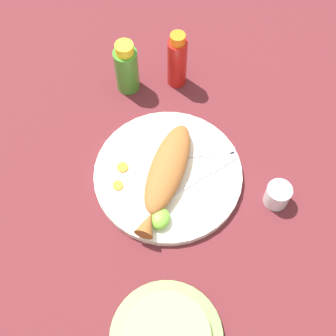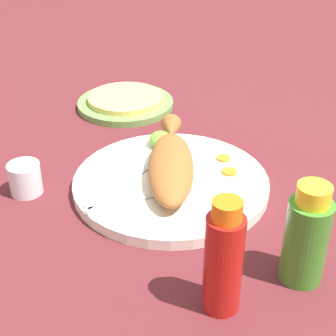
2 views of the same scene
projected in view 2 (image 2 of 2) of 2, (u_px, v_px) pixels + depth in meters
ground_plane at (168, 188)px, 0.85m from camera, size 4.00×4.00×0.00m
main_plate at (168, 183)px, 0.85m from camera, size 0.32×0.32×0.02m
fried_fish at (168, 163)px, 0.84m from camera, size 0.27×0.07×0.04m
fork_near at (133, 199)px, 0.79m from camera, size 0.09×0.17×0.00m
fork_far at (118, 185)px, 0.82m from camera, size 0.16×0.12×0.00m
carrot_slice_near at (227, 172)px, 0.86m from camera, size 0.02×0.02×0.00m
carrot_slice_mid at (221, 158)px, 0.89m from camera, size 0.02×0.02×0.00m
lime_wedge_main at (158, 139)px, 0.93m from camera, size 0.05×0.04×0.03m
hot_sauce_bottle_red at (219, 260)px, 0.59m from camera, size 0.05×0.05×0.15m
hot_sauce_bottle_green at (303, 237)px, 0.64m from camera, size 0.06×0.06×0.14m
salt_cup at (23, 180)px, 0.83m from camera, size 0.05×0.05×0.05m
tortilla_plate at (123, 104)px, 1.12m from camera, size 0.21×0.21×0.01m
tortilla_stack at (123, 98)px, 1.12m from camera, size 0.16×0.16×0.01m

